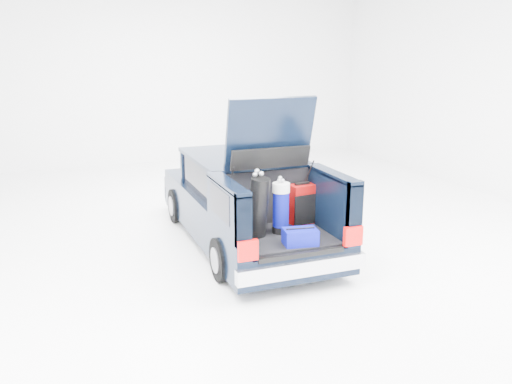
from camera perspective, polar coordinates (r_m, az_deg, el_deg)
name	(u,v)px	position (r m, az deg, el deg)	size (l,w,h in m)	color
ground	(245,241)	(9.04, -1.13, -5.23)	(14.00, 14.00, 0.00)	white
car	(243,201)	(8.93, -1.39, -0.95)	(1.87, 4.65, 2.47)	black
red_suitcase	(302,204)	(7.99, 4.86, -1.28)	(0.40, 0.29, 0.62)	#6B0303
black_golf_bag	(258,207)	(7.35, 0.25, -1.61)	(0.37, 0.42, 0.94)	black
blue_golf_bag	(281,207)	(7.55, 2.64, -1.63)	(0.26, 0.26, 0.81)	black
blue_duffel	(300,237)	(7.19, 4.67, -4.71)	(0.48, 0.35, 0.23)	#05087A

